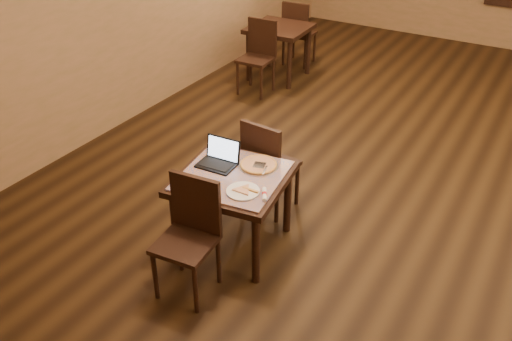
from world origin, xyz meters
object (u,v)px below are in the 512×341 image
Objects in this scene: pizza_pan at (259,166)px; other_table_b_chair_far at (298,30)px; chair_main_near at (190,230)px; other_table_b_chair_near at (259,52)px; other_table_b at (279,35)px; tiled_table at (233,185)px; laptop at (220,158)px; chair_main_far at (267,162)px.

other_table_b_chair_far is at bearing 112.67° from pizza_pan.
chair_main_near is 4.14m from other_table_b_chair_near.
chair_main_near is at bearing -69.34° from other_table_b_chair_near.
chair_main_near reaches higher than other_table_b.
tiled_table is 0.29m from pizza_pan.
chair_main_near is at bearing -72.28° from other_table_b.
other_table_b_chair_far is (-1.61, 5.02, 0.01)m from chair_main_near.
chair_main_near is 5.28m from other_table_b_chair_far.
chair_main_far is at bearing 65.72° from laptop.
chair_main_near is 2.85× the size of pizza_pan.
tiled_table is at bearing -116.57° from pizza_pan.
other_table_b is (-1.62, 4.42, 0.10)m from chair_main_near.
chair_main_far is at bearing 82.66° from tiled_table.
chair_main_near is 0.98× the size of other_table_b_chair_near.
chair_main_near is 0.78m from laptop.
other_table_b is at bearing 116.10° from pizza_pan.
chair_main_near is 0.88m from pizza_pan.
pizza_pan is at bearing -66.29° from other_table_b.
tiled_table is at bearing -69.25° from other_table_b.
tiled_table is 1.00× the size of other_table_b_chair_far.
laptop is (-0.19, -0.51, 0.25)m from chair_main_far.
other_table_b is at bearing 87.25° from other_table_b_chair_near.
laptop is at bearing -156.81° from pizza_pan.
chair_main_far is 0.97× the size of other_table_b_chair_far.
tiled_table is 1.00× the size of other_table_b_chair_near.
chair_main_near is 1.00× the size of chair_main_far.
chair_main_near is 4.70m from other_table_b.
tiled_table is 0.62m from chair_main_near.
pizza_pan is (0.32, 0.14, -0.06)m from laptop.
pizza_pan is at bearing 75.59° from chair_main_near.
other_table_b is at bearing -58.62° from chair_main_far.
other_table_b_chair_near is (-1.75, 2.96, -0.18)m from pizza_pan.
pizza_pan is 0.34× the size of other_table_b_chair_near.
other_table_b_chair_far is (-1.62, 4.41, -0.07)m from tiled_table.
other_table_b_chair_far is at bearing 102.01° from chair_main_near.
chair_main_far is 2.84× the size of pizza_pan.
chair_main_near reaches higher than chair_main_far.
other_table_b_chair_far is at bearing 87.25° from other_table_b_chair_near.
pizza_pan is 0.34× the size of other_table_b_chair_far.
chair_main_far is 0.44m from pizza_pan.
other_table_b is 0.61m from other_table_b_chair_near.
other_table_b_chair_far is (-1.42, 4.31, -0.24)m from laptop.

